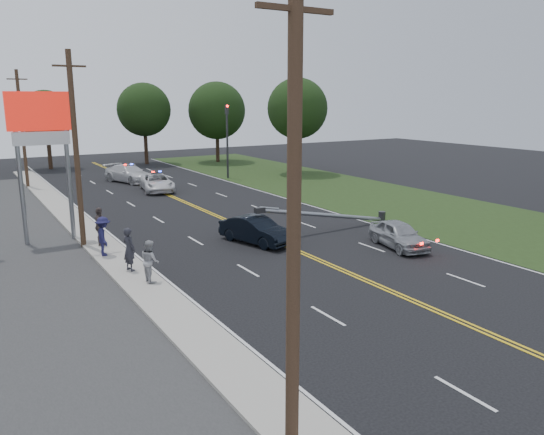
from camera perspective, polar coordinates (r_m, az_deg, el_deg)
ground at (r=23.16m, az=10.36°, el=-6.82°), size 120.00×120.00×0.00m
sidewalk at (r=28.00m, az=-17.13°, el=-3.61°), size 1.80×70.00×0.12m
grass_verge at (r=39.22m, az=15.53°, el=1.01°), size 12.00×80.00×0.01m
centerline_yellow at (r=30.99m, az=-1.94°, el=-1.57°), size 0.36×80.00×0.00m
pylon_sign at (r=30.54m, az=-23.62°, el=8.55°), size 3.20×0.35×8.00m
traffic_signal at (r=51.71m, az=-4.84°, el=8.87°), size 0.28×0.41×7.05m
fallen_streetlight at (r=31.41m, az=6.53°, el=0.25°), size 9.36×0.44×1.91m
utility_pole_near at (r=10.19m, az=2.34°, el=-2.01°), size 1.60×0.28×10.00m
utility_pole_mid at (r=28.85m, az=-20.33°, el=6.81°), size 1.60×0.28×10.00m
utility_pole_far at (r=50.57m, az=-25.29°, el=8.62°), size 1.60×0.28×10.00m
tree_6 at (r=63.13m, az=-23.13°, el=10.01°), size 5.53×5.53×8.52m
tree_7 at (r=64.45m, az=-13.60°, el=11.20°), size 6.16×6.16×9.41m
tree_8 at (r=65.31m, az=-5.97°, el=11.36°), size 6.86×6.86×9.59m
tree_9 at (r=54.73m, az=2.77°, el=11.63°), size 6.11×6.11×9.68m
crashed_sedan at (r=28.52m, az=-1.75°, el=-1.36°), size 2.68×4.64×1.44m
waiting_sedan at (r=28.48m, az=13.48°, el=-1.79°), size 2.51×4.35×1.39m
emergency_a at (r=45.59m, az=-12.26°, el=3.69°), size 3.29×5.51×1.43m
emergency_b at (r=51.14m, az=-15.13°, el=4.59°), size 3.99×5.92×1.59m
bystander_a at (r=24.44m, az=-15.12°, el=-3.30°), size 0.66×0.82×1.97m
bystander_b at (r=22.84m, az=-12.97°, el=-4.56°), size 0.69×0.88×1.77m
bystander_c at (r=27.10m, az=-17.67°, el=-1.93°), size 0.87×1.33×1.93m
bystander_d at (r=29.06m, az=-18.05°, el=-0.91°), size 0.84×1.27×2.01m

